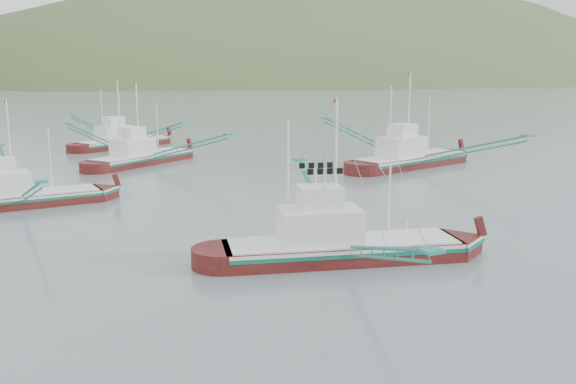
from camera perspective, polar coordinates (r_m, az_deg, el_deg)
name	(u,v)px	position (r m, az deg, el deg)	size (l,w,h in m)	color
ground	(334,265)	(36.99, 4.10, -6.47)	(1200.00, 1200.00, 0.00)	slate
main_boat	(341,228)	(37.40, 4.70, -3.21)	(14.39, 24.67, 10.19)	#460D0B
bg_boat_far	(141,146)	(76.71, -12.94, 4.03)	(17.56, 22.81, 10.16)	#460D0B
bg_boat_left	(17,191)	(56.21, -22.97, 0.07)	(12.93, 23.05, 9.34)	#460D0B
bg_boat_right	(410,149)	(73.90, 10.78, 3.81)	(16.11, 27.72, 11.42)	#460D0B
bg_boat_extra	(122,133)	(93.65, -14.55, 5.13)	(14.50, 23.71, 10.16)	#460D0B
headland_right	(325,82)	(527.85, 3.31, 9.77)	(684.00, 432.00, 306.00)	#485C2F
ridge_distant	(34,81)	(592.52, -21.63, 9.16)	(960.00, 400.00, 240.00)	slate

